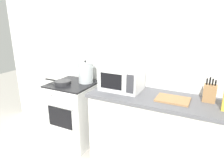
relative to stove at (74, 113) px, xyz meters
name	(u,v)px	position (x,y,z in m)	size (l,w,h in m)	color
back_wall	(126,60)	(0.65, 0.37, 0.79)	(4.40, 0.10, 2.50)	silver
lower_cabinet_right	(158,134)	(1.25, 0.02, -0.02)	(1.64, 0.56, 0.88)	white
countertop_right	(161,99)	(1.25, 0.02, 0.44)	(1.70, 0.60, 0.04)	#59595E
stove	(74,113)	(0.00, 0.00, 0.00)	(0.60, 0.64, 0.92)	white
stock_pot	(86,72)	(0.15, 0.13, 0.61)	(0.29, 0.21, 0.32)	silver
frying_pan	(62,82)	(-0.10, -0.09, 0.48)	(0.42, 0.22, 0.05)	#28282B
microwave	(122,78)	(0.72, 0.08, 0.61)	(0.50, 0.37, 0.30)	white
cutting_board	(173,99)	(1.38, 0.00, 0.47)	(0.36, 0.26, 0.02)	#997047
knife_block	(210,93)	(1.74, 0.14, 0.56)	(0.13, 0.10, 0.28)	#997047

